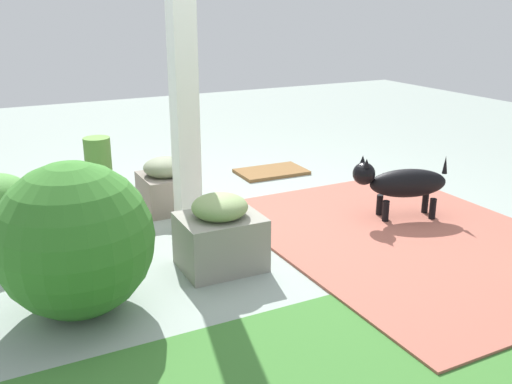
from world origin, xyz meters
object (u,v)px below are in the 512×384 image
(terracotta_pot_tall, at_px, (102,205))
(dog, at_px, (401,183))
(stone_planter_mid, at_px, (220,234))
(round_shrub, at_px, (75,240))
(stone_planter_nearest, at_px, (166,185))
(porch_pillar, at_px, (182,56))
(doormat, at_px, (271,172))

(terracotta_pot_tall, xyz_separation_m, dog, (-1.99, 0.57, 0.03))
(stone_planter_mid, relative_size, dog, 0.70)
(round_shrub, bearing_deg, stone_planter_nearest, -125.38)
(stone_planter_nearest, height_order, dog, dog)
(stone_planter_nearest, bearing_deg, stone_planter_mid, 87.56)
(porch_pillar, xyz_separation_m, doormat, (-1.18, -0.97, -1.17))
(stone_planter_mid, bearing_deg, doormat, -127.35)
(stone_planter_mid, bearing_deg, porch_pillar, -93.32)
(porch_pillar, relative_size, doormat, 3.81)
(stone_planter_mid, relative_size, terracotta_pot_tall, 0.69)
(round_shrub, relative_size, dog, 1.14)
(terracotta_pot_tall, bearing_deg, stone_planter_mid, 126.41)
(terracotta_pot_tall, relative_size, doormat, 1.13)
(round_shrub, xyz_separation_m, doormat, (-2.06, -1.74, -0.38))
(stone_planter_mid, height_order, dog, dog)
(stone_planter_nearest, distance_m, terracotta_pot_tall, 0.70)
(stone_planter_nearest, xyz_separation_m, round_shrub, (0.89, 1.25, 0.20))
(stone_planter_mid, xyz_separation_m, doormat, (-1.22, -1.59, -0.19))
(stone_planter_mid, height_order, terracotta_pot_tall, terracotta_pot_tall)
(round_shrub, distance_m, terracotta_pot_tall, 0.92)
(porch_pillar, bearing_deg, dog, 161.27)
(porch_pillar, bearing_deg, stone_planter_nearest, -91.32)
(porch_pillar, xyz_separation_m, dog, (-1.43, 0.49, -0.90))
(porch_pillar, height_order, dog, porch_pillar)
(doormat, bearing_deg, porch_pillar, 39.47)
(stone_planter_nearest, distance_m, doormat, 1.28)
(porch_pillar, height_order, stone_planter_mid, porch_pillar)
(terracotta_pot_tall, height_order, dog, terracotta_pot_tall)
(stone_planter_mid, distance_m, terracotta_pot_tall, 0.88)
(porch_pillar, relative_size, round_shrub, 3.01)
(dog, bearing_deg, stone_planter_mid, 5.26)
(stone_planter_nearest, xyz_separation_m, doormat, (-1.17, -0.49, -0.18))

